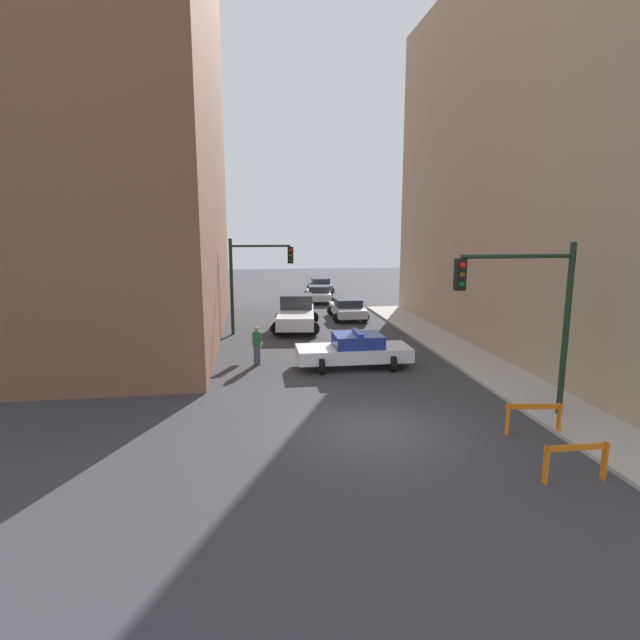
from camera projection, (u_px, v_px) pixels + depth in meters
name	position (u px, v px, depth m)	size (l,w,h in m)	color
ground_plane	(373.00, 430.00, 14.29)	(120.00, 120.00, 0.00)	#38383D
sidewalk_right	(572.00, 417.00, 15.12)	(2.40, 44.00, 0.12)	#B2ADA3
building_corner_left	(68.00, 113.00, 24.29)	(14.00, 20.00, 22.54)	brown
building_right	(626.00, 150.00, 22.26)	(12.00, 28.00, 18.33)	tan
traffic_light_near	(532.00, 304.00, 14.52)	(3.64, 0.35, 5.20)	black
traffic_light_far	(252.00, 272.00, 26.89)	(3.44, 0.35, 5.20)	black
police_car	(354.00, 350.00, 20.74)	(4.70, 2.37, 1.52)	white
white_truck	(296.00, 313.00, 28.74)	(3.05, 5.60, 1.90)	silver
parked_car_near	(348.00, 308.00, 32.05)	(2.32, 4.33, 1.31)	silver
parked_car_mid	(319.00, 294.00, 39.38)	(2.55, 4.45, 1.31)	silver
parked_car_far	(320.00, 285.00, 45.54)	(2.40, 4.38, 1.31)	#474C51
pedestrian_crossing	(257.00, 345.00, 21.10)	(0.37, 0.37, 1.66)	#474C66
barrier_front	(576.00, 456.00, 11.28)	(1.60, 0.16, 0.90)	orange
barrier_mid	(534.00, 414.00, 13.89)	(1.59, 0.35, 0.90)	orange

